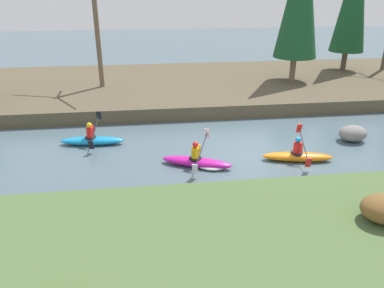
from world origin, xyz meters
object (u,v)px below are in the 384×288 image
at_px(kayaker_lead, 298,155).
at_px(boulder_midstream, 353,133).
at_px(kayaker_trailing, 93,140).
at_px(kayaker_middle, 200,162).

xyz_separation_m(kayaker_lead, boulder_midstream, (3.15, 1.62, 0.13)).
bearing_deg(kayaker_trailing, kayaker_middle, -26.82).
relative_size(kayaker_trailing, boulder_midstream, 2.25).
xyz_separation_m(kayaker_middle, boulder_midstream, (7.04, 1.63, 0.15)).
xyz_separation_m(kayaker_lead, kayaker_trailing, (-8.16, 2.67, 0.00)).
height_order(kayaker_middle, boulder_midstream, kayaker_middle).
relative_size(kayaker_middle, boulder_midstream, 2.20).
xyz_separation_m(kayaker_trailing, boulder_midstream, (11.30, -1.05, 0.13)).
distance_m(kayaker_lead, kayaker_trailing, 8.58).
height_order(kayaker_lead, kayaker_trailing, same).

